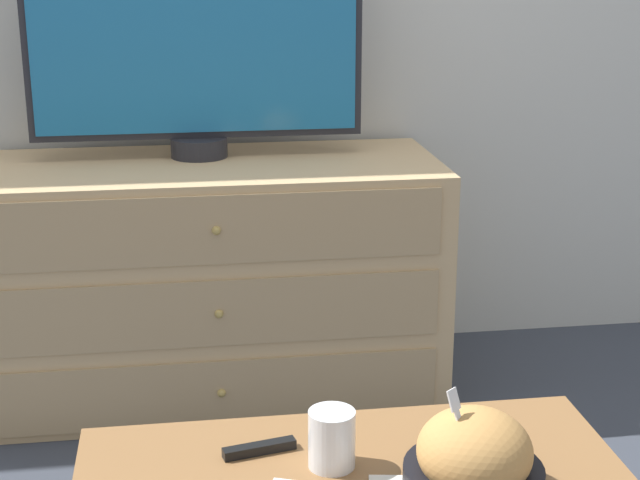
# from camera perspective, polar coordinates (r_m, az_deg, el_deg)

# --- Properties ---
(ground_plane) EXTENTS (12.00, 12.00, 0.00)m
(ground_plane) POSITION_cam_1_polar(r_m,az_deg,el_deg) (3.37, -6.21, -6.20)
(ground_plane) COLOR #383D47
(dresser) EXTENTS (1.33, 0.59, 0.71)m
(dresser) POSITION_cam_1_polar(r_m,az_deg,el_deg) (2.95, -6.16, -2.28)
(dresser) COLOR tan
(dresser) RESTS_ON ground_plane
(tv) EXTENTS (0.97, 0.17, 0.69)m
(tv) POSITION_cam_1_polar(r_m,az_deg,el_deg) (2.89, -7.28, 11.79)
(tv) COLOR #232328
(tv) RESTS_ON dresser
(takeout_bowl) EXTENTS (0.24, 0.24, 0.18)m
(takeout_bowl) POSITION_cam_1_polar(r_m,az_deg,el_deg) (1.68, 8.95, -12.50)
(takeout_bowl) COLOR black
(takeout_bowl) RESTS_ON coffee_table
(drink_cup) EXTENTS (0.08, 0.08, 0.10)m
(drink_cup) POSITION_cam_1_polar(r_m,az_deg,el_deg) (1.73, 0.69, -11.69)
(drink_cup) COLOR white
(drink_cup) RESTS_ON coffee_table
(remote_control) EXTENTS (0.14, 0.05, 0.02)m
(remote_control) POSITION_cam_1_polar(r_m,az_deg,el_deg) (1.79, -3.55, -12.01)
(remote_control) COLOR black
(remote_control) RESTS_ON coffee_table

